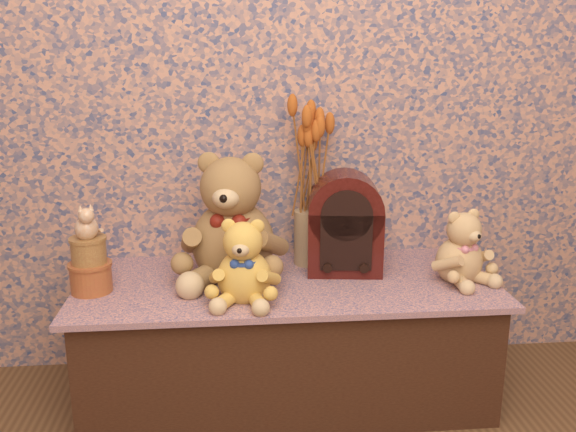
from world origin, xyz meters
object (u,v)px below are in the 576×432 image
at_px(biscuit_tin_lower, 91,278).
at_px(cat_figurine, 86,220).
at_px(teddy_medium, 244,256).
at_px(teddy_large, 232,211).
at_px(teddy_small, 460,243).
at_px(ceramic_vase, 310,237).
at_px(cathedral_radio, 345,222).

xyz_separation_m(biscuit_tin_lower, cat_figurine, (0.00, 0.00, 0.19)).
height_order(teddy_medium, biscuit_tin_lower, teddy_medium).
height_order(teddy_large, teddy_small, teddy_large).
height_order(teddy_large, biscuit_tin_lower, teddy_large).
relative_size(ceramic_vase, biscuit_tin_lower, 1.51).
bearing_deg(cat_figurine, teddy_large, -6.36).
relative_size(ceramic_vase, cat_figurine, 1.68).
bearing_deg(teddy_medium, biscuit_tin_lower, 176.93).
bearing_deg(biscuit_tin_lower, cathedral_radio, 8.17).
distance_m(teddy_medium, teddy_small, 0.74).
bearing_deg(biscuit_tin_lower, cat_figurine, 0.00).
bearing_deg(cathedral_radio, teddy_medium, -140.52).
distance_m(cathedral_radio, ceramic_vase, 0.16).
relative_size(teddy_small, cat_figurine, 2.25).
height_order(ceramic_vase, biscuit_tin_lower, ceramic_vase).
distance_m(teddy_medium, cat_figurine, 0.51).
bearing_deg(ceramic_vase, cathedral_radio, -38.40).
xyz_separation_m(teddy_medium, ceramic_vase, (0.25, 0.32, -0.04)).
height_order(teddy_medium, cathedral_radio, cathedral_radio).
bearing_deg(teddy_large, cathedral_radio, 14.74).
relative_size(teddy_small, biscuit_tin_lower, 2.02).
xyz_separation_m(teddy_small, cathedral_radio, (-0.37, 0.13, 0.04)).
bearing_deg(ceramic_vase, teddy_small, -24.21).
bearing_deg(teddy_medium, ceramic_vase, 61.09).
relative_size(cathedral_radio, biscuit_tin_lower, 2.69).
bearing_deg(cat_figurine, teddy_medium, -30.40).
height_order(biscuit_tin_lower, cat_figurine, cat_figurine).
bearing_deg(teddy_medium, cat_figurine, 176.93).
distance_m(ceramic_vase, cat_figurine, 0.78).
relative_size(cathedral_radio, ceramic_vase, 1.78).
distance_m(teddy_large, cathedral_radio, 0.39).
height_order(cathedral_radio, biscuit_tin_lower, cathedral_radio).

